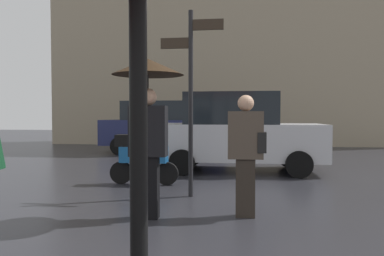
# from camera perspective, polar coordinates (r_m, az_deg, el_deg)

# --- Properties ---
(pedestrian_with_umbrella) EXTENTS (0.97, 0.97, 2.17)m
(pedestrian_with_umbrella) POSITION_cam_1_polar(r_m,az_deg,el_deg) (5.06, -6.77, 4.64)
(pedestrian_with_umbrella) COLOR black
(pedestrian_with_umbrella) RESTS_ON ground
(pedestrian_with_bag) EXTENTS (0.52, 0.24, 1.68)m
(pedestrian_with_bag) POSITION_cam_1_polar(r_m,az_deg,el_deg) (5.17, 8.39, -3.07)
(pedestrian_with_bag) COLOR #2A241E
(pedestrian_with_bag) RESTS_ON ground
(parked_scooter) EXTENTS (1.41, 0.32, 1.23)m
(parked_scooter) POSITION_cam_1_polar(r_m,az_deg,el_deg) (7.61, -7.75, -4.45)
(parked_scooter) COLOR black
(parked_scooter) RESTS_ON ground
(parked_car_left) EXTENTS (4.52, 2.04, 1.91)m
(parked_car_left) POSITION_cam_1_polar(r_m,az_deg,el_deg) (13.80, -4.37, 0.20)
(parked_car_left) COLOR #1E234C
(parked_car_left) RESTS_ON ground
(parked_car_right) EXTENTS (4.07, 1.92, 1.96)m
(parked_car_right) POSITION_cam_1_polar(r_m,az_deg,el_deg) (9.35, 6.93, -0.64)
(parked_car_right) COLOR silver
(parked_car_right) RESTS_ON ground
(street_signpost) EXTENTS (1.08, 0.08, 3.19)m
(street_signpost) POSITION_cam_1_polar(r_m,az_deg,el_deg) (6.38, -0.15, 6.65)
(street_signpost) COLOR black
(street_signpost) RESTS_ON ground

